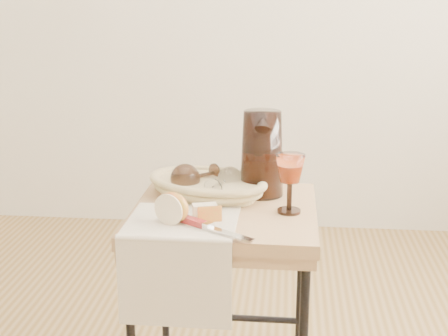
# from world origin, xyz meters

# --- Properties ---
(side_table) EXTENTS (0.50, 0.50, 0.64)m
(side_table) POSITION_xyz_m (0.32, 0.23, 0.32)
(side_table) COLOR brown
(side_table) RESTS_ON floor
(tea_towel) EXTENTS (0.29, 0.26, 0.01)m
(tea_towel) POSITION_xyz_m (0.23, 0.11, 0.64)
(tea_towel) COLOR #FAEDC9
(tea_towel) RESTS_ON side_table
(bread_basket) EXTENTS (0.38, 0.33, 0.06)m
(bread_basket) POSITION_xyz_m (0.26, 0.33, 0.67)
(bread_basket) COLOR #957D53
(bread_basket) RESTS_ON side_table
(goblet_lying_a) EXTENTS (0.16, 0.16, 0.09)m
(goblet_lying_a) POSITION_xyz_m (0.23, 0.34, 0.70)
(goblet_lying_a) COLOR #4D3424
(goblet_lying_a) RESTS_ON bread_basket
(goblet_lying_b) EXTENTS (0.11, 0.14, 0.07)m
(goblet_lying_b) POSITION_xyz_m (0.31, 0.31, 0.69)
(goblet_lying_b) COLOR white
(goblet_lying_b) RESTS_ON bread_basket
(pitcher) EXTENTS (0.19, 0.26, 0.29)m
(pitcher) POSITION_xyz_m (0.42, 0.36, 0.76)
(pitcher) COLOR black
(pitcher) RESTS_ON side_table
(wine_goblet) EXTENTS (0.10, 0.10, 0.16)m
(wine_goblet) POSITION_xyz_m (0.50, 0.21, 0.72)
(wine_goblet) COLOR white
(wine_goblet) RESTS_ON side_table
(apple_half) EXTENTS (0.10, 0.08, 0.08)m
(apple_half) POSITION_xyz_m (0.21, 0.09, 0.69)
(apple_half) COLOR red
(apple_half) RESTS_ON tea_towel
(apple_wedge) EXTENTS (0.07, 0.05, 0.04)m
(apple_wedge) POSITION_xyz_m (0.28, 0.12, 0.67)
(apple_wedge) COLOR beige
(apple_wedge) RESTS_ON tea_towel
(table_knife) EXTENTS (0.21, 0.15, 0.02)m
(table_knife) POSITION_xyz_m (0.31, 0.05, 0.66)
(table_knife) COLOR silver
(table_knife) RESTS_ON tea_towel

